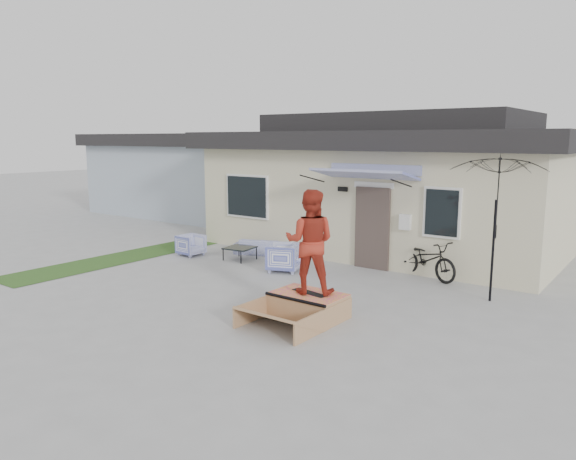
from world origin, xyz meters
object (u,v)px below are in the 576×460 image
Objects in this scene: armchair_right at (283,256)px; patio_umbrella at (495,217)px; loveseat at (261,244)px; skater at (310,240)px; coffee_table at (240,253)px; armchair_left at (191,244)px; bicycle at (427,255)px; skateboard at (310,292)px; skate_ramp at (308,305)px.

armchair_right is 5.16m from patio_umbrella.
patio_umbrella is at bearing 151.95° from loveseat.
skater is (-2.45, -3.02, -0.29)m from patio_umbrella.
patio_umbrella reaches higher than coffee_table.
coffee_table is at bearing -121.86° from armchair_right.
bicycle reaches higher than armchair_left.
bicycle is (4.92, 0.25, 0.27)m from loveseat.
armchair_right is (3.24, 0.10, 0.06)m from armchair_left.
armchair_left is 3.24m from armchair_right.
bicycle is at bearing -73.05° from armchair_left.
patio_umbrella is at bearing -82.64° from armchair_left.
skateboard is at bearing -33.44° from coffee_table.
armchair_left is 0.29× the size of patio_umbrella.
armchair_left reaches higher than skateboard.
skateboard is at bearing 90.00° from skate_ramp.
bicycle is 0.92× the size of skater.
bicycle is 2.34× the size of skateboard.
skate_ramp is (2.50, -2.54, -0.17)m from armchair_right.
armchair_left is 0.91× the size of coffee_table.
coffee_table is at bearing 124.93° from bicycle.
loveseat reaches higher than coffee_table.
armchair_right is 0.35× the size of patio_umbrella.
bicycle is 1.00× the size of skate_ramp.
armchair_left is 6.22m from skateboard.
armchair_left is at bearing -47.04° from skater.
patio_umbrella is 3.89m from skater.
loveseat is 2.29× the size of armchair_left.
skater reaches higher than patio_umbrella.
bicycle is at bearing 93.05° from armchair_right.
armchair_left is 0.34× the size of skater.
patio_umbrella is (1.77, -0.97, 1.18)m from bicycle.
loveseat is 0.95m from coffee_table.
coffee_table is (1.51, 0.40, -0.15)m from armchair_left.
armchair_right is 1.77m from coffee_table.
bicycle reaches higher than armchair_right.
armchair_left is (-1.49, -1.34, 0.04)m from loveseat.
armchair_right is 0.40× the size of skater.
skate_ramp is (4.23, -2.84, 0.04)m from coffee_table.
armchair_left is 6.61m from bicycle.
armchair_right is 1.08× the size of coffee_table.
armchair_right reaches higher than skate_ramp.
loveseat is 1.95× the size of armchair_right.
armchair_right is at bearing -85.21° from armchair_left.
skateboard is (-2.45, -3.02, -1.28)m from patio_umbrella.
armchair_right is at bearing -9.77° from coffee_table.
skater is (4.25, -3.74, 1.16)m from loveseat.
coffee_table is 0.41× the size of bicycle.
bicycle reaches higher than loveseat.
armchair_right reaches higher than armchair_left.
coffee_table is (0.02, -0.94, -0.12)m from loveseat.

